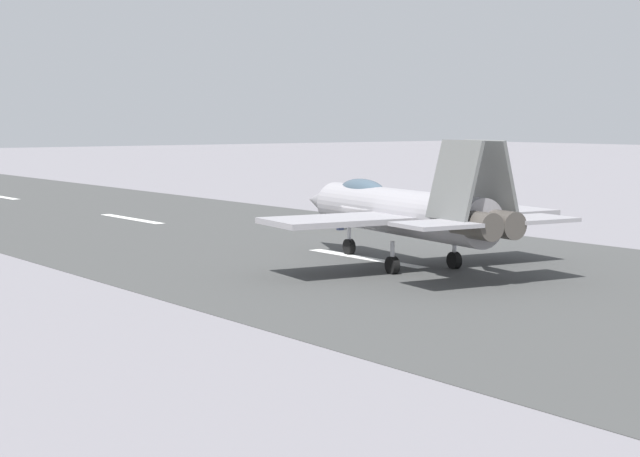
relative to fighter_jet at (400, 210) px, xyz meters
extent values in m
plane|color=slate|center=(2.34, -0.37, -2.49)|extent=(400.00, 400.00, 0.00)
cube|color=#404040|center=(2.34, -0.37, -2.48)|extent=(240.00, 26.00, 0.02)
cube|color=white|center=(2.85, -0.37, -2.47)|extent=(8.00, 0.70, 0.00)
cube|color=white|center=(26.98, -0.37, -2.47)|extent=(8.00, 0.70, 0.00)
cylinder|color=gray|center=(-0.07, 0.01, -0.07)|extent=(11.99, 3.72, 2.04)
cone|color=gray|center=(7.13, -1.04, -0.07)|extent=(2.95, 2.11, 1.73)
ellipsoid|color=#3F5160|center=(3.23, -0.47, 0.69)|extent=(3.72, 1.61, 1.10)
cylinder|color=#47423D|center=(-5.99, 1.43, -0.07)|extent=(2.34, 1.41, 1.10)
cylinder|color=#47423D|center=(-6.15, 0.34, -0.07)|extent=(2.34, 1.41, 1.10)
cube|color=gray|center=(-0.50, 4.02, -0.17)|extent=(4.19, 6.20, 0.24)
cube|color=gray|center=(-1.62, -3.71, -0.17)|extent=(4.19, 6.20, 0.24)
cube|color=gray|center=(-5.72, 3.26, 0.03)|extent=(2.78, 3.12, 0.16)
cube|color=gray|center=(-6.41, -1.49, 0.03)|extent=(2.78, 3.12, 0.16)
cube|color=#5E605F|center=(-5.04, 1.64, 1.63)|extent=(2.71, 1.31, 3.14)
cube|color=#5E605F|center=(-5.30, -0.14, 1.63)|extent=(2.71, 1.31, 3.14)
cylinder|color=silver|center=(4.43, -0.64, -1.79)|extent=(0.18, 0.18, 1.40)
cylinder|color=black|center=(4.43, -0.64, -2.11)|extent=(0.80, 0.41, 0.76)
cylinder|color=silver|center=(-1.62, 1.85, -1.79)|extent=(0.18, 0.18, 1.40)
cylinder|color=black|center=(-1.62, 1.85, -2.11)|extent=(0.80, 0.41, 0.76)
cylinder|color=silver|center=(-2.08, -1.31, -1.79)|extent=(0.18, 0.18, 1.40)
cylinder|color=black|center=(-2.08, -1.31, -2.11)|extent=(0.80, 0.41, 0.76)
cube|color=#1E2338|center=(13.31, -7.05, -2.04)|extent=(0.24, 0.36, 0.90)
cube|color=orange|center=(13.31, -7.05, -1.37)|extent=(0.52, 0.48, 0.61)
sphere|color=tan|center=(13.31, -7.05, -0.90)|extent=(0.22, 0.22, 0.22)
cylinder|color=orange|center=(13.06, -7.22, -1.41)|extent=(0.10, 0.10, 0.58)
cylinder|color=orange|center=(13.56, -6.89, -1.41)|extent=(0.10, 0.10, 0.58)
cone|color=orange|center=(6.56, -12.54, -2.22)|extent=(0.44, 0.44, 0.55)
camera|label=1|loc=(-33.89, 29.95, 3.97)|focal=57.54mm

